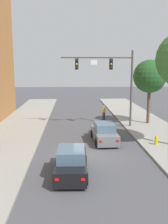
{
  "coord_description": "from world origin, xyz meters",
  "views": [
    {
      "loc": [
        -1.43,
        -16.54,
        6.09
      ],
      "look_at": [
        -0.21,
        6.01,
        2.0
      ],
      "focal_mm": 40.28,
      "sensor_mm": 36.0,
      "label": 1
    }
  ],
  "objects_px": {
    "traffic_signal_mast": "(112,74)",
    "pedestrian_crossing_road": "(104,112)",
    "car_following_black": "(71,163)",
    "fire_hydrant": "(156,140)",
    "street_tree_second": "(150,77)",
    "car_lead_grey": "(104,133)"
  },
  "relations": [
    {
      "from": "traffic_signal_mast",
      "to": "car_following_black",
      "type": "height_order",
      "value": "traffic_signal_mast"
    },
    {
      "from": "car_lead_grey",
      "to": "fire_hydrant",
      "type": "distance_m",
      "value": 4.12
    },
    {
      "from": "car_lead_grey",
      "to": "pedestrian_crossing_road",
      "type": "bearing_deg",
      "value": 82.59
    },
    {
      "from": "pedestrian_crossing_road",
      "to": "street_tree_second",
      "type": "height_order",
      "value": "street_tree_second"
    },
    {
      "from": "traffic_signal_mast",
      "to": "street_tree_second",
      "type": "relative_size",
      "value": 1.13
    },
    {
      "from": "traffic_signal_mast",
      "to": "pedestrian_crossing_road",
      "type": "distance_m",
      "value": 5.94
    },
    {
      "from": "traffic_signal_mast",
      "to": "car_following_black",
      "type": "relative_size",
      "value": 1.75
    },
    {
      "from": "traffic_signal_mast",
      "to": "car_following_black",
      "type": "xyz_separation_m",
      "value": [
        -4.02,
        -11.04,
        -4.64
      ]
    },
    {
      "from": "fire_hydrant",
      "to": "car_lead_grey",
      "type": "bearing_deg",
      "value": 159.26
    },
    {
      "from": "fire_hydrant",
      "to": "street_tree_second",
      "type": "distance_m",
      "value": 8.88
    },
    {
      "from": "fire_hydrant",
      "to": "pedestrian_crossing_road",
      "type": "bearing_deg",
      "value": 105.06
    },
    {
      "from": "traffic_signal_mast",
      "to": "car_lead_grey",
      "type": "xyz_separation_m",
      "value": [
        -1.3,
        -4.74,
        -4.64
      ]
    },
    {
      "from": "traffic_signal_mast",
      "to": "pedestrian_crossing_road",
      "type": "xyz_separation_m",
      "value": [
        -0.17,
        3.92,
        -4.45
      ]
    },
    {
      "from": "traffic_signal_mast",
      "to": "car_lead_grey",
      "type": "height_order",
      "value": "traffic_signal_mast"
    },
    {
      "from": "car_following_black",
      "to": "pedestrian_crossing_road",
      "type": "height_order",
      "value": "pedestrian_crossing_road"
    },
    {
      "from": "traffic_signal_mast",
      "to": "car_following_black",
      "type": "distance_m",
      "value": 12.63
    },
    {
      "from": "car_lead_grey",
      "to": "street_tree_second",
      "type": "xyz_separation_m",
      "value": [
        5.49,
        5.98,
        4.35
      ]
    },
    {
      "from": "car_lead_grey",
      "to": "fire_hydrant",
      "type": "xyz_separation_m",
      "value": [
        3.85,
        -1.46,
        -0.22
      ]
    },
    {
      "from": "car_following_black",
      "to": "street_tree_second",
      "type": "height_order",
      "value": "street_tree_second"
    },
    {
      "from": "car_lead_grey",
      "to": "street_tree_second",
      "type": "distance_m",
      "value": 9.21
    },
    {
      "from": "car_lead_grey",
      "to": "fire_hydrant",
      "type": "height_order",
      "value": "car_lead_grey"
    },
    {
      "from": "fire_hydrant",
      "to": "street_tree_second",
      "type": "xyz_separation_m",
      "value": [
        1.64,
        7.44,
        4.57
      ]
    }
  ]
}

